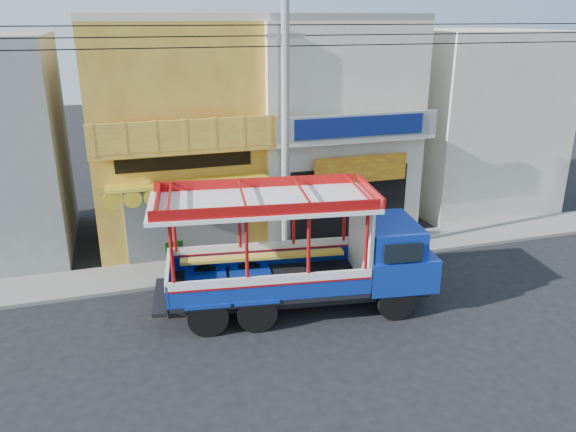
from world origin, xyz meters
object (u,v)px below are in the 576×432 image
(utility_pole, at_px, (290,122))
(songthaew_truck, at_px, (316,251))
(green_sign, at_px, (175,256))
(potted_plant_b, at_px, (376,239))
(potted_plant_a, at_px, (380,231))
(potted_plant_c, at_px, (399,227))

(utility_pole, distance_m, songthaew_truck, 4.30)
(songthaew_truck, bearing_deg, utility_pole, 88.59)
(green_sign, relative_size, potted_plant_b, 1.01)
(potted_plant_b, bearing_deg, songthaew_truck, 85.77)
(utility_pole, bearing_deg, potted_plant_b, 4.35)
(potted_plant_a, relative_size, potted_plant_b, 1.06)
(songthaew_truck, distance_m, potted_plant_a, 5.51)
(utility_pole, relative_size, songthaew_truck, 3.42)
(utility_pole, xyz_separation_m, songthaew_truck, (-0.07, -2.81, -3.25))
(green_sign, distance_m, potted_plant_a, 7.57)
(green_sign, relative_size, potted_plant_a, 0.95)
(potted_plant_a, distance_m, potted_plant_b, 0.81)
(songthaew_truck, height_order, potted_plant_b, songthaew_truck)
(utility_pole, distance_m, potted_plant_c, 6.50)
(songthaew_truck, relative_size, green_sign, 8.86)
(green_sign, height_order, potted_plant_b, green_sign)
(potted_plant_b, xyz_separation_m, potted_plant_c, (1.31, 0.78, 0.03))
(utility_pole, height_order, green_sign, utility_pole)
(potted_plant_a, bearing_deg, utility_pole, 154.04)
(potted_plant_a, height_order, potted_plant_b, potted_plant_a)
(utility_pole, xyz_separation_m, potted_plant_a, (3.81, 0.92, -4.43))
(green_sign, xyz_separation_m, potted_plant_b, (7.10, -0.74, 0.07))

